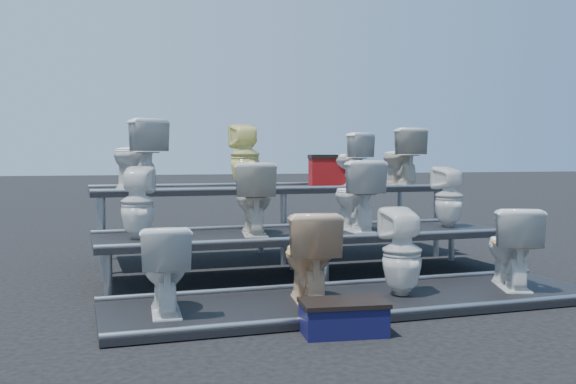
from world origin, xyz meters
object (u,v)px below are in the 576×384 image
object	(u,v)px
toilet_4	(137,203)
toilet_5	(254,199)
toilet_8	(136,155)
toilet_0	(165,269)
toilet_3	(511,247)
toilet_1	(309,257)
toilet_2	(402,252)
toilet_11	(401,157)
toilet_6	(356,196)
toilet_7	(449,197)
toilet_9	(245,156)
toilet_10	(346,160)
step_stool	(343,319)
red_crate	(329,172)

from	to	relation	value
toilet_4	toilet_5	world-z (taller)	toilet_5
toilet_8	toilet_0	bearing A→B (deg)	66.40
toilet_3	toilet_8	distance (m)	4.09
toilet_1	toilet_2	distance (m)	0.83
toilet_8	toilet_11	bearing A→B (deg)	156.88
toilet_3	toilet_5	bearing A→B (deg)	-10.24
toilet_2	toilet_4	world-z (taller)	toilet_4
toilet_6	toilet_7	xyz separation A→B (m)	(1.11, 0.00, -0.03)
toilet_6	toilet_9	bearing A→B (deg)	-53.85
toilet_6	toilet_10	size ratio (longest dim) A/B	1.11
toilet_11	step_stool	bearing A→B (deg)	58.57
toilet_1	toilet_8	bearing A→B (deg)	-57.51
toilet_5	toilet_10	xyz separation A→B (m)	(1.55, 1.30, 0.37)
toilet_3	toilet_4	distance (m)	3.42
toilet_1	toilet_4	bearing A→B (deg)	-37.56
toilet_3	toilet_6	world-z (taller)	toilet_6
toilet_7	toilet_10	distance (m)	1.51
toilet_9	step_stool	xyz separation A→B (m)	(-0.16, -3.35, -1.14)
toilet_10	toilet_2	bearing A→B (deg)	55.38
toilet_2	toilet_3	distance (m)	1.09
toilet_6	toilet_11	size ratio (longest dim) A/B	1.01
toilet_6	toilet_8	bearing A→B (deg)	-28.70
toilet_5	red_crate	bearing A→B (deg)	-122.66
toilet_0	toilet_7	world-z (taller)	toilet_7
toilet_11	red_crate	size ratio (longest dim) A/B	1.51
toilet_1	toilet_11	bearing A→B (deg)	-121.13
toilet_2	toilet_10	bearing A→B (deg)	-99.29
toilet_0	toilet_4	size ratio (longest dim) A/B	0.97
toilet_4	step_stool	size ratio (longest dim) A/B	1.20
toilet_0	toilet_6	distance (m)	2.53
toilet_5	toilet_7	size ratio (longest dim) A/B	1.07
toilet_2	toilet_8	size ratio (longest dim) A/B	0.95
toilet_1	toilet_5	bearing A→B (deg)	-76.17
toilet_7	toilet_10	size ratio (longest dim) A/B	1.01
toilet_3	toilet_7	size ratio (longest dim) A/B	1.08
toilet_2	step_stool	bearing A→B (deg)	45.20
toilet_11	toilet_9	bearing A→B (deg)	2.14
toilet_2	toilet_11	world-z (taller)	toilet_11
toilet_2	toilet_7	xyz separation A→B (m)	(1.27, 1.30, 0.36)
toilet_0	toilet_10	distance (m)	3.75
step_stool	toilet_3	bearing A→B (deg)	29.08
toilet_3	toilet_9	size ratio (longest dim) A/B	0.94
toilet_5	red_crate	size ratio (longest dim) A/B	1.48
toilet_3	toilet_5	world-z (taller)	toilet_5
toilet_4	toilet_2	bearing A→B (deg)	165.32
toilet_10	red_crate	xyz separation A→B (m)	(-0.16, 0.18, -0.16)
step_stool	toilet_4	bearing A→B (deg)	128.37
toilet_4	red_crate	world-z (taller)	red_crate
toilet_8	toilet_11	size ratio (longest dim) A/B	1.08
toilet_0	toilet_9	bearing A→B (deg)	-111.68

